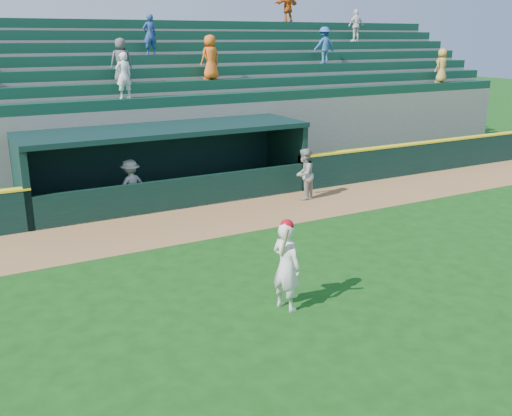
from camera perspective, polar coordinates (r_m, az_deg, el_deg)
The scene contains 9 objects.
ground at distance 12.98m, azimuth 3.42°, elevation -7.30°, with size 120.00×120.00×0.00m, color #114010.
warning_track at distance 17.05m, azimuth -5.34°, elevation -1.37°, with size 40.00×3.00×0.01m, color olive.
field_wall_right at distance 25.35m, azimuth 19.34°, elevation 5.15°, with size 15.50×0.30×1.20m, color black.
wall_stripe_right at distance 25.24m, azimuth 19.48°, elevation 6.55°, with size 15.50×0.32×0.06m, color yellow.
dugout_player_front at distance 19.20m, azimuth 4.83°, elevation 3.38°, with size 0.84×0.66×1.73m, color #9E9E99.
dugout_player_inside at distance 18.29m, azimuth -12.41°, elevation 2.22°, with size 1.06×0.61×1.64m, color #A7A7A2.
dugout at distance 19.50m, azimuth -9.12°, elevation 4.92°, with size 9.40×2.80×2.46m.
stands at distance 23.63m, azimuth -13.07°, elevation 9.31°, with size 34.50×6.29×7.55m.
batter_at_plate at distance 11.37m, azimuth 3.05°, elevation -5.69°, with size 0.62×0.86×1.91m.
Camera 1 is at (-6.36, -10.01, 5.28)m, focal length 40.00 mm.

